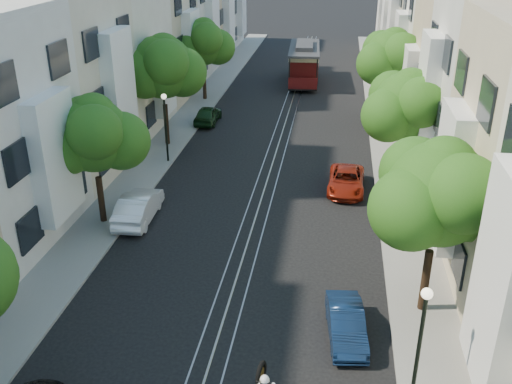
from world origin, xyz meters
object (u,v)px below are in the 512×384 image
at_px(tree_e_c, 408,108).
at_px(parked_car_w_mid, 138,207).
at_px(lamp_east, 421,332).
at_px(tree_e_b, 440,196).
at_px(parked_car_e_far, 346,181).
at_px(tree_e_d, 393,59).
at_px(tree_w_c, 163,68).
at_px(lamp_west, 165,118).
at_px(tree_w_d, 204,44).
at_px(parked_car_e_mid, 346,324).
at_px(cable_car, 304,61).
at_px(tree_w_b, 94,137).
at_px(parked_car_w_far, 208,115).

xyz_separation_m(tree_e_c, parked_car_w_mid, (-12.86, -5.41, -3.91)).
bearing_deg(lamp_east, tree_e_b, 79.07).
height_order(lamp_east, parked_car_e_far, lamp_east).
relative_size(tree_e_d, tree_w_c, 0.97).
bearing_deg(tree_w_c, lamp_west, -74.25).
relative_size(tree_w_d, parked_car_e_mid, 1.92).
xyz_separation_m(lamp_east, cable_car, (-5.80, 39.08, -0.90)).
bearing_deg(tree_e_b, tree_w_b, 160.85).
bearing_deg(tree_w_c, parked_car_e_far, -25.51).
bearing_deg(parked_car_w_mid, parked_car_e_mid, 141.17).
distance_m(tree_w_b, lamp_east, 16.81).
bearing_deg(parked_car_e_far, parked_car_w_far, 135.67).
distance_m(cable_car, parked_car_e_mid, 36.24).
bearing_deg(tree_w_c, parked_car_e_mid, -57.19).
height_order(tree_w_d, lamp_east, tree_w_d).
height_order(tree_e_d, parked_car_e_far, tree_e_d).
relative_size(parked_car_e_far, parked_car_w_mid, 0.98).
bearing_deg(parked_car_w_mid, parked_car_w_far, -92.01).
height_order(tree_w_b, parked_car_w_far, tree_w_b).
bearing_deg(tree_e_d, tree_w_d, 160.85).
bearing_deg(cable_car, tree_e_b, -81.46).
height_order(tree_w_d, parked_car_w_far, tree_w_d).
bearing_deg(parked_car_w_mid, tree_e_d, -130.09).
bearing_deg(lamp_east, parked_car_e_far, 97.00).
relative_size(tree_e_c, tree_w_b, 1.04).
relative_size(tree_w_b, parked_car_w_far, 1.68).
relative_size(parked_car_e_far, parked_car_w_far, 1.10).
height_order(tree_w_b, parked_car_e_far, tree_w_b).
xyz_separation_m(tree_w_c, lamp_west, (0.84, -2.98, -2.22)).
relative_size(tree_w_c, cable_car, 0.82).
bearing_deg(parked_car_e_far, tree_e_c, 12.12).
bearing_deg(tree_e_c, tree_w_d, 131.99).
distance_m(lamp_east, cable_car, 39.52).
xyz_separation_m(tree_e_c, tree_e_d, (0.00, 11.00, 0.27)).
bearing_deg(tree_w_b, tree_e_c, 22.62).
height_order(tree_w_b, parked_car_w_mid, tree_w_b).
distance_m(tree_w_c, tree_w_d, 11.01).
bearing_deg(tree_w_c, tree_e_c, -19.15).
height_order(tree_e_b, lamp_east, tree_e_b).
distance_m(tree_e_c, parked_car_e_far, 4.97).
relative_size(parked_car_w_mid, parked_car_w_far, 1.12).
bearing_deg(tree_w_d, tree_e_c, -48.01).
relative_size(tree_w_c, parked_car_w_mid, 1.69).
bearing_deg(tree_e_c, tree_e_d, 90.00).
relative_size(tree_w_c, parked_car_e_mid, 2.09).
height_order(parked_car_e_mid, parked_car_w_mid, parked_car_w_mid).
distance_m(tree_e_b, lamp_west, 18.90).
distance_m(tree_e_d, parked_car_w_far, 13.58).
xyz_separation_m(tree_w_d, parked_car_w_mid, (1.54, -21.41, -3.91)).
bearing_deg(parked_car_w_far, tree_w_c, 73.39).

